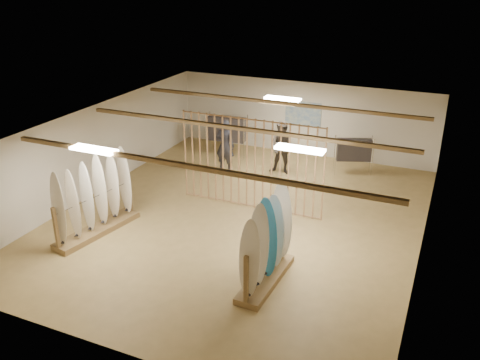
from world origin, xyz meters
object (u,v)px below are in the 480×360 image
at_px(clothing_rack_a, 227,129).
at_px(clothing_rack_b, 354,150).
at_px(rack_right, 266,255).
at_px(shopper_a, 225,142).
at_px(shopper_b, 283,145).
at_px(rack_left, 95,209).

distance_m(clothing_rack_a, clothing_rack_b, 4.82).
distance_m(rack_right, shopper_a, 6.99).
height_order(rack_right, clothing_rack_b, rack_right).
xyz_separation_m(rack_right, shopper_a, (-3.79, 5.87, 0.35)).
height_order(shopper_a, shopper_b, shopper_a).
distance_m(clothing_rack_a, shopper_a, 1.59).
relative_size(clothing_rack_a, shopper_b, 0.76).
xyz_separation_m(rack_left, rack_right, (5.07, -0.35, -0.00)).
distance_m(rack_right, clothing_rack_b, 7.44).
relative_size(rack_left, rack_right, 1.20).
relative_size(rack_left, clothing_rack_a, 1.67).
relative_size(rack_right, clothing_rack_b, 1.67).
distance_m(clothing_rack_a, shopper_b, 2.70).
xyz_separation_m(rack_right, clothing_rack_a, (-4.40, 7.33, 0.33)).
xyz_separation_m(rack_right, clothing_rack_b, (0.42, 7.43, 0.15)).
bearing_deg(clothing_rack_a, shopper_a, -72.05).
height_order(rack_left, clothing_rack_a, rack_left).
bearing_deg(shopper_b, clothing_rack_a, 157.26).
distance_m(rack_left, clothing_rack_a, 7.02).
distance_m(rack_left, rack_right, 5.08).
bearing_deg(shopper_a, rack_right, 122.27).
bearing_deg(rack_right, clothing_rack_b, 89.03).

